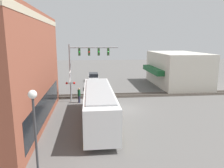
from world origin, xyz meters
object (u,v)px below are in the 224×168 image
Objects in this scene: city_bus at (99,104)px; parked_car_silver at (94,85)px; pedestrian_at_crossing at (79,95)px; parked_car_white at (93,77)px; crossing_signal at (70,83)px; pedestrian_near_bus at (115,105)px; streetlamp at (35,130)px.

parked_car_silver is (14.22, -0.00, -1.10)m from city_bus.
parked_car_silver is 2.57× the size of pedestrian_at_crossing.
parked_car_white is 2.56× the size of pedestrian_at_crossing.
pedestrian_at_crossing is at bearing 164.50° from parked_car_silver.
crossing_signal is at bearing 155.08° from parked_car_silver.
crossing_signal is 13.96m from parked_car_white.
crossing_signal is 7.05m from pedestrian_near_bus.
pedestrian_at_crossing is at bearing -126.26° from crossing_signal.
city_bus is 9.27m from streetlamp.
pedestrian_at_crossing is (-0.76, -1.04, -1.35)m from crossing_signal.
pedestrian_near_bus is 0.91× the size of pedestrian_at_crossing.
city_bus reaches higher than pedestrian_at_crossing.
city_bus is at bearing -22.70° from streetlamp.
crossing_signal is at bearing 53.74° from pedestrian_at_crossing.
crossing_signal is (7.56, 3.10, 0.52)m from city_bus.
crossing_signal reaches higher than pedestrian_at_crossing.
pedestrian_at_crossing reaches higher than parked_car_silver.
parked_car_silver is (22.69, -3.54, -2.39)m from streetlamp.
pedestrian_near_bus is 5.63m from pedestrian_at_crossing.
pedestrian_at_crossing is (6.79, 2.06, -0.83)m from city_bus.
crossing_signal is at bearing 45.72° from pedestrian_near_bus.
crossing_signal is at bearing -1.60° from streetlamp.
parked_car_white is at bearing 5.73° from pedestrian_near_bus.
city_bus is 6.40× the size of pedestrian_at_crossing.
streetlamp is at bearing 171.12° from parked_car_silver.
parked_car_white is (6.85, 0.00, 0.02)m from parked_car_silver.
parked_car_silver is 2.83× the size of pedestrian_near_bus.
city_bus is 2.49× the size of parked_car_silver.
parked_car_white is at bearing 0.00° from city_bus.
pedestrian_at_crossing is at bearing -5.55° from streetlamp.
pedestrian_near_bus is at bearing -174.27° from parked_car_white.
city_bus reaches higher than parked_car_white.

